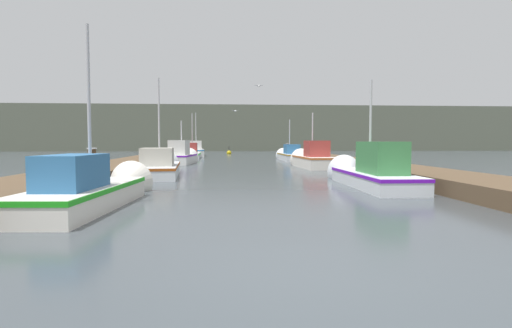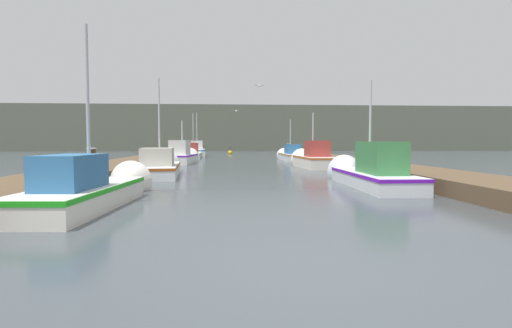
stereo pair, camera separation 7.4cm
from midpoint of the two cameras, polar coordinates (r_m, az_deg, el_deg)
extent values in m
plane|color=#3D4449|center=(4.66, 7.87, -15.84)|extent=(200.00, 200.00, 0.00)
cube|color=brown|center=(21.05, -18.82, -0.39)|extent=(2.56, 40.00, 0.47)
cube|color=brown|center=(21.59, 15.49, -0.25)|extent=(2.56, 40.00, 0.47)
cube|color=#565B4C|center=(67.78, -3.27, 4.95)|extent=(120.00, 16.00, 6.96)
cube|color=silver|center=(9.75, -23.22, -4.41)|extent=(1.72, 4.63, 0.53)
cube|color=green|center=(9.72, -23.25, -3.22)|extent=(1.75, 4.66, 0.10)
cone|color=silver|center=(12.36, -18.03, -2.72)|extent=(1.40, 1.19, 1.32)
cube|color=#2D6699|center=(9.17, -24.72, -1.01)|extent=(1.06, 1.83, 0.71)
cylinder|color=#B2B2B7|center=(10.01, -22.72, 7.79)|extent=(0.08, 0.08, 3.65)
cube|color=silver|center=(13.79, 16.55, -2.14)|extent=(1.54, 5.11, 0.50)
cube|color=#6614B7|center=(13.77, 16.57, -1.34)|extent=(1.57, 5.14, 0.10)
cone|color=silver|center=(16.64, 13.02, -1.17)|extent=(1.42, 0.94, 1.41)
cube|color=#387A42|center=(13.14, 17.55, 0.88)|extent=(1.01, 2.06, 1.00)
cylinder|color=#B2B2B7|center=(14.10, 16.14, 5.29)|extent=(0.08, 0.08, 3.08)
cube|color=silver|center=(17.83, -13.57, -0.88)|extent=(2.03, 5.28, 0.51)
cube|color=#9D4615|center=(17.82, -13.57, -0.26)|extent=(2.07, 5.31, 0.10)
cone|color=silver|center=(20.99, -12.85, -0.25)|extent=(1.62, 1.32, 1.53)
cube|color=#B2AD9E|center=(17.15, -13.77, 1.03)|extent=(1.42, 1.94, 0.73)
cylinder|color=#B2B2B7|center=(18.19, -13.56, 5.98)|extent=(0.08, 0.08, 3.79)
cube|color=silver|center=(22.90, 8.42, 0.28)|extent=(1.73, 4.54, 0.66)
cube|color=#B35B29|center=(22.89, 8.42, 0.95)|extent=(1.76, 4.57, 0.10)
cone|color=silver|center=(25.46, 6.85, 0.59)|extent=(1.47, 0.90, 1.44)
cube|color=#99332D|center=(22.33, 8.81, 2.19)|extent=(1.23, 1.39, 0.89)
cylinder|color=#B2B2B7|center=(23.20, 8.23, 4.21)|extent=(0.08, 0.08, 2.49)
cube|color=silver|center=(27.06, -10.53, 0.68)|extent=(1.89, 3.96, 0.63)
cube|color=purple|center=(27.05, -10.54, 1.22)|extent=(1.92, 4.00, 0.10)
cone|color=silver|center=(29.36, -9.57, 0.89)|extent=(1.52, 0.99, 1.44)
cube|color=silver|center=(26.57, -10.77, 2.34)|extent=(1.27, 1.70, 0.95)
cylinder|color=#B2B2B7|center=(27.32, -10.44, 3.75)|extent=(0.08, 0.08, 2.27)
cube|color=silver|center=(31.45, 5.11, 1.01)|extent=(1.42, 5.06, 0.55)
cube|color=#AB802C|center=(31.44, 5.11, 1.41)|extent=(1.45, 5.09, 0.10)
cone|color=silver|center=(34.50, 4.21, 1.22)|extent=(1.29, 1.16, 1.28)
cube|color=#2D6699|center=(30.81, 5.32, 2.15)|extent=(1.07, 1.70, 0.72)
cylinder|color=#B2B2B7|center=(31.80, 5.00, 3.94)|extent=(0.08, 0.08, 2.67)
cube|color=silver|center=(35.96, -8.91, 1.19)|extent=(1.53, 5.15, 0.45)
cube|color=green|center=(35.95, -8.92, 1.46)|extent=(1.56, 5.18, 0.10)
cone|color=silver|center=(39.04, -8.70, 1.36)|extent=(1.32, 1.11, 1.28)
cube|color=#99332D|center=(35.30, -8.97, 2.27)|extent=(0.97, 1.66, 0.92)
cylinder|color=#B2B2B7|center=(36.33, -8.91, 4.38)|extent=(0.08, 0.08, 3.56)
cube|color=silver|center=(40.64, -8.37, 1.60)|extent=(1.88, 4.77, 0.69)
cube|color=#10518E|center=(40.63, -8.37, 2.00)|extent=(1.92, 4.80, 0.10)
cone|color=silver|center=(43.41, -8.33, 1.71)|extent=(1.56, 0.96, 1.50)
cube|color=silver|center=(40.04, -8.39, 2.70)|extent=(1.21, 1.83, 0.88)
cylinder|color=#B2B2B7|center=(40.98, -8.39, 4.69)|extent=(0.08, 0.08, 3.71)
cylinder|color=#473523|center=(32.04, -11.13, 1.54)|extent=(0.24, 0.24, 1.15)
cylinder|color=silver|center=(32.02, -11.14, 2.60)|extent=(0.28, 0.28, 0.04)
cylinder|color=#473523|center=(38.40, 4.68, 1.96)|extent=(0.27, 0.27, 1.26)
cylinder|color=silver|center=(38.39, 4.68, 2.93)|extent=(0.31, 0.31, 0.04)
cylinder|color=#473523|center=(13.38, -22.24, -0.74)|extent=(0.25, 0.25, 1.28)
cylinder|color=silver|center=(13.35, -22.31, 2.09)|extent=(0.29, 0.29, 0.04)
sphere|color=gold|center=(46.48, -3.68, 1.60)|extent=(0.55, 0.55, 0.55)
cylinder|color=black|center=(46.47, -3.68, 2.25)|extent=(0.06, 0.06, 0.50)
ellipsoid|color=white|center=(29.75, -2.82, 7.59)|extent=(0.24, 0.31, 0.12)
cube|color=gray|center=(29.82, -2.58, 7.62)|extent=(0.30, 0.22, 0.07)
cube|color=gray|center=(29.70, -3.06, 7.64)|extent=(0.30, 0.22, 0.07)
ellipsoid|color=white|center=(26.07, 0.56, 11.10)|extent=(0.14, 0.28, 0.12)
cube|color=gray|center=(26.07, 0.25, 11.14)|extent=(0.27, 0.12, 0.07)
cube|color=gray|center=(26.08, 0.87, 11.14)|extent=(0.27, 0.12, 0.07)
camera|label=1|loc=(0.04, -89.88, 0.01)|focal=28.00mm
camera|label=2|loc=(0.04, 90.12, -0.01)|focal=28.00mm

